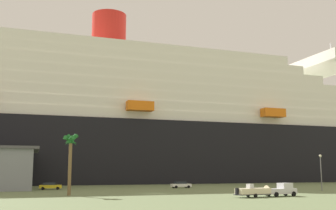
{
  "coord_description": "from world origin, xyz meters",
  "views": [
    {
      "loc": [
        -19.7,
        -77.36,
        4.58
      ],
      "look_at": [
        9.38,
        24.53,
        20.73
      ],
      "focal_mm": 44.84,
      "sensor_mm": 36.0,
      "label": 1
    }
  ],
  "objects": [
    {
      "name": "pickup_truck",
      "position": [
        18.61,
        -13.22,
        1.04
      ],
      "size": [
        5.87,
        3.07,
        2.2
      ],
      "color": "silver",
      "rests_on": "ground_plane"
    },
    {
      "name": "cruise_ship",
      "position": [
        26.06,
        62.23,
        18.3
      ],
      "size": [
        238.03,
        44.88,
        60.66
      ],
      "color": "black",
      "rests_on": "ground_plane"
    },
    {
      "name": "parked_car_white_van",
      "position": [
        11.31,
        20.16,
        0.84
      ],
      "size": [
        4.88,
        2.32,
        1.58
      ],
      "color": "white",
      "rests_on": "ground_plane"
    },
    {
      "name": "ground_plane",
      "position": [
        0.0,
        30.0,
        0.0
      ],
      "size": [
        600.0,
        600.0,
        0.0
      ],
      "primitive_type": "plane",
      "color": "#66754C"
    },
    {
      "name": "street_lamp",
      "position": [
        35.88,
        -0.27,
        4.97
      ],
      "size": [
        0.56,
        0.56,
        7.57
      ],
      "color": "slate",
      "rests_on": "ground_plane"
    },
    {
      "name": "palm_tree",
      "position": [
        -15.89,
        -1.45,
        8.4
      ],
      "size": [
        2.79,
        3.09,
        10.71
      ],
      "color": "brown",
      "rests_on": "ground_plane"
    },
    {
      "name": "parked_car_yellow_taxi",
      "position": [
        -18.85,
        20.97,
        0.84
      ],
      "size": [
        4.95,
        2.49,
        1.58
      ],
      "color": "yellow",
      "rests_on": "ground_plane"
    },
    {
      "name": "small_boat_on_trailer",
      "position": [
        13.38,
        -14.19,
        0.96
      ],
      "size": [
        8.3,
        3.1,
        2.15
      ],
      "color": "#595960",
      "rests_on": "ground_plane"
    }
  ]
}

